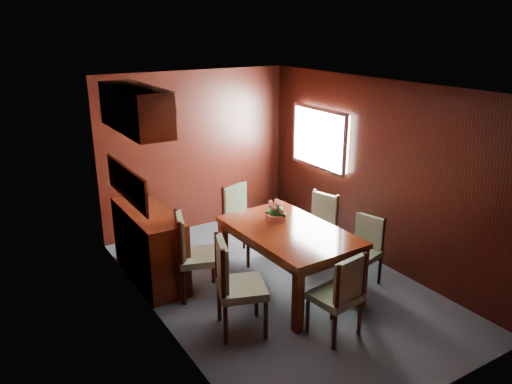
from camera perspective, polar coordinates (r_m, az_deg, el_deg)
ground at (r=6.20m, az=2.62°, el=-10.59°), size 4.50×4.50×0.00m
room_shell at (r=5.80m, az=0.16°, el=4.72°), size 3.06×4.52×2.41m
sideboard at (r=6.30m, az=-12.06°, el=-5.93°), size 0.48×1.40×0.90m
dining_table at (r=5.84m, az=3.76°, el=-5.24°), size 1.09×1.69×0.77m
chair_left_near at (r=5.11m, az=-2.56°, el=-10.10°), size 0.61×0.62×1.04m
chair_left_far at (r=5.81m, az=-7.41°, el=-6.64°), size 0.59×0.60×1.01m
chair_right_near at (r=6.22m, az=12.29°, el=-6.03°), size 0.48×0.50×0.86m
chair_right_far at (r=6.78m, az=7.32°, el=-3.43°), size 0.51×0.52×0.89m
chair_head at (r=5.10m, az=9.63°, el=-11.18°), size 0.50×0.48×0.93m
chair_foot at (r=6.69m, az=-1.69°, el=-2.94°), size 0.62×0.60×1.02m
flower_centerpiece at (r=6.02m, az=2.37°, el=-2.04°), size 0.27×0.27×0.27m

